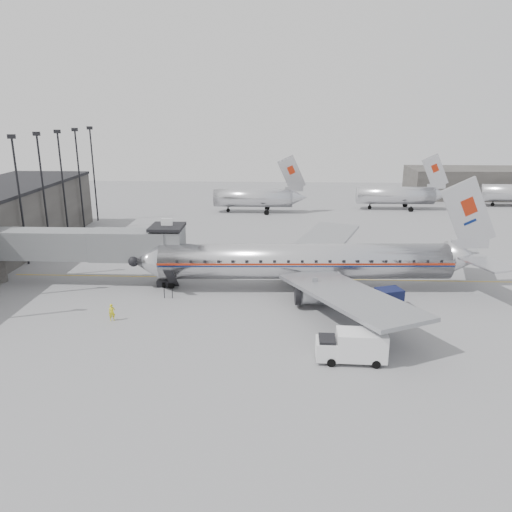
% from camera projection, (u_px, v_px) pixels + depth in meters
% --- Properties ---
extents(ground, '(160.00, 160.00, 0.00)m').
position_uv_depth(ground, '(251.00, 298.00, 49.44)').
color(ground, slate).
rests_on(ground, ground).
extents(hangar, '(30.00, 12.00, 6.00)m').
position_uv_depth(hangar, '(482.00, 183.00, 104.01)').
color(hangar, '#363431').
rests_on(hangar, ground).
extents(apron_line, '(60.00, 0.15, 0.01)m').
position_uv_depth(apron_line, '(281.00, 279.00, 55.04)').
color(apron_line, gold).
rests_on(apron_line, ground).
extents(jet_bridge, '(21.00, 6.20, 7.10)m').
position_uv_depth(jet_bridge, '(95.00, 246.00, 52.48)').
color(jet_bridge, '#585B5D').
rests_on(jet_bridge, ground).
extents(floodlight_masts, '(0.90, 42.25, 15.25)m').
position_uv_depth(floodlight_masts, '(32.00, 191.00, 60.69)').
color(floodlight_masts, black).
rests_on(floodlight_masts, ground).
extents(distant_aircraft_near, '(16.39, 3.20, 10.26)m').
position_uv_depth(distant_aircraft_near, '(254.00, 197.00, 88.92)').
color(distant_aircraft_near, silver).
rests_on(distant_aircraft_near, ground).
extents(distant_aircraft_mid, '(16.39, 3.20, 10.26)m').
position_uv_depth(distant_aircraft_mid, '(396.00, 195.00, 91.61)').
color(distant_aircraft_mid, silver).
rests_on(distant_aircraft_mid, ground).
extents(airliner, '(37.15, 34.37, 11.74)m').
position_uv_depth(airliner, '(312.00, 261.00, 51.23)').
color(airliner, silver).
rests_on(airliner, ground).
extents(service_van, '(5.19, 2.18, 2.42)m').
position_uv_depth(service_van, '(352.00, 346.00, 36.78)').
color(service_van, silver).
rests_on(service_van, ground).
extents(baggage_cart_navy, '(2.87, 2.51, 1.89)m').
position_uv_depth(baggage_cart_navy, '(389.00, 298.00, 46.73)').
color(baggage_cart_navy, '#0E1338').
rests_on(baggage_cart_navy, ground).
extents(baggage_cart_white, '(2.69, 2.23, 1.89)m').
position_uv_depth(baggage_cart_white, '(331.00, 283.00, 50.71)').
color(baggage_cart_white, silver).
rests_on(baggage_cart_white, ground).
extents(ramp_worker, '(0.66, 0.56, 1.55)m').
position_uv_depth(ramp_worker, '(112.00, 312.00, 44.00)').
color(ramp_worker, yellow).
rests_on(ramp_worker, ground).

